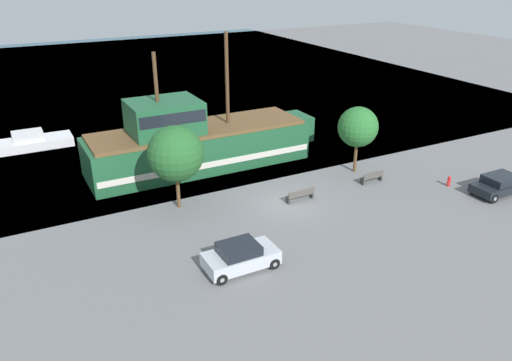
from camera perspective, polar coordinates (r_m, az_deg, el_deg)
ground_plane at (r=33.15m, az=3.61°, el=-2.71°), size 160.00×160.00×0.00m
water_surface at (r=72.48m, az=-15.04°, el=11.27°), size 80.00×80.00×0.00m
pirate_ship at (r=38.76m, az=-6.95°, el=4.42°), size 18.31×5.21×10.06m
moored_boat_dockside at (r=47.04m, az=-24.09°, el=4.09°), size 6.13×2.47×1.46m
parked_car_curb_front at (r=26.21m, az=-1.79°, el=-8.66°), size 3.87×1.96×1.45m
parked_car_curb_mid at (r=38.23m, az=26.18°, el=-0.38°), size 4.34×1.92×1.37m
fire_hydrant at (r=38.13m, az=21.19°, el=-0.02°), size 0.42×0.25×0.76m
bench_promenade_east at (r=33.46m, az=5.10°, el=-1.65°), size 1.99×0.45×0.85m
bench_promenade_west at (r=37.04m, az=13.13°, el=0.38°), size 1.76×0.45×0.85m
tree_row_east at (r=31.65m, az=-9.19°, el=3.04°), size 3.56×3.56×5.50m
tree_row_mideast at (r=37.73m, az=11.57°, el=6.00°), size 2.99×2.99×5.05m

